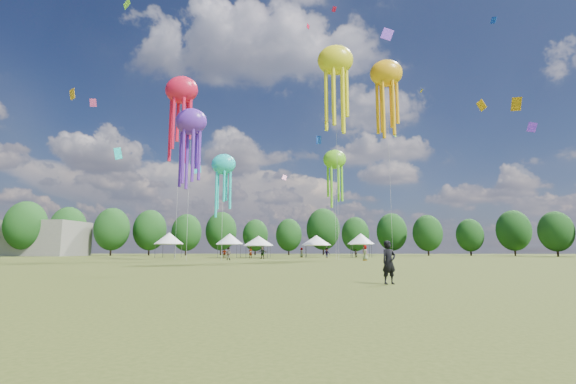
{
  "coord_description": "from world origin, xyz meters",
  "views": [
    {
      "loc": [
        4.39,
        -17.8,
        1.2
      ],
      "look_at": [
        1.69,
        15.0,
        6.0
      ],
      "focal_mm": 25.19,
      "sensor_mm": 36.0,
      "label": 1
    }
  ],
  "objects": [
    {
      "name": "small_kites",
      "position": [
        -0.1,
        42.1,
        31.42
      ],
      "size": [
        72.25,
        58.71,
        44.7
      ],
      "color": "#6328B5",
      "rests_on": "ground"
    },
    {
      "name": "spectators_far",
      "position": [
        0.8,
        47.97,
        0.89
      ],
      "size": [
        22.78,
        26.76,
        1.9
      ],
      "color": "gray",
      "rests_on": "ground"
    },
    {
      "name": "festival_tents",
      "position": [
        -5.18,
        55.38,
        3.23
      ],
      "size": [
        39.4,
        10.73,
        4.45
      ],
      "color": "#47474C",
      "rests_on": "ground"
    },
    {
      "name": "spectator_near",
      "position": [
        -7.71,
        34.47,
        0.82
      ],
      "size": [
        0.93,
        0.81,
        1.64
      ],
      "primitive_type": "imported",
      "rotation": [
        0.0,
        0.0,
        2.88
      ],
      "color": "gray",
      "rests_on": "ground"
    },
    {
      "name": "treeline",
      "position": [
        -3.87,
        62.51,
        6.54
      ],
      "size": [
        201.57,
        95.24,
        13.43
      ],
      "color": "#38281C",
      "rests_on": "ground"
    },
    {
      "name": "observer_main",
      "position": [
        6.84,
        -2.62,
        0.79
      ],
      "size": [
        0.68,
        0.6,
        1.57
      ],
      "primitive_type": "imported",
      "rotation": [
        0.0,
        0.0,
        0.48
      ],
      "color": "black",
      "rests_on": "ground"
    },
    {
      "name": "ground",
      "position": [
        0.0,
        0.0,
        0.0
      ],
      "size": [
        300.0,
        300.0,
        0.0
      ],
      "primitive_type": "plane",
      "color": "#384416",
      "rests_on": "ground"
    },
    {
      "name": "show_kites",
      "position": [
        0.96,
        38.41,
        22.15
      ],
      "size": [
        35.87,
        17.26,
        32.24
      ],
      "color": "#6328B5",
      "rests_on": "ground"
    }
  ]
}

